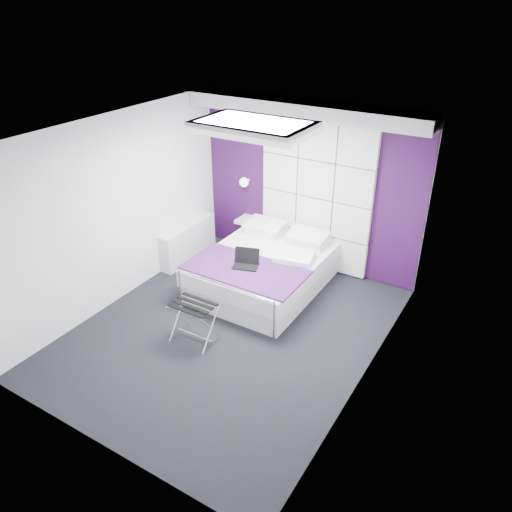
{
  "coord_description": "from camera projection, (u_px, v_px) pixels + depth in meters",
  "views": [
    {
      "loc": [
        3.03,
        -4.35,
        3.98
      ],
      "look_at": [
        0.18,
        0.35,
        1.0
      ],
      "focal_mm": 35.0,
      "sensor_mm": 36.0,
      "label": 1
    }
  ],
  "objects": [
    {
      "name": "bed",
      "position": [
        263.0,
        270.0,
        7.34
      ],
      "size": [
        1.66,
        2.0,
        0.7
      ],
      "color": "silver",
      "rests_on": "floor"
    },
    {
      "name": "wall_back",
      "position": [
        309.0,
        186.0,
        7.58
      ],
      "size": [
        3.6,
        0.0,
        3.6
      ],
      "primitive_type": "plane",
      "rotation": [
        1.57,
        0.0,
        0.0
      ],
      "color": "white",
      "rests_on": "floor"
    },
    {
      "name": "accent_wall",
      "position": [
        308.0,
        186.0,
        7.58
      ],
      "size": [
        3.58,
        0.02,
        2.58
      ],
      "primitive_type": "cube",
      "color": "#310D3B",
      "rests_on": "wall_back"
    },
    {
      "name": "laptop",
      "position": [
        247.0,
        262.0,
        6.9
      ],
      "size": [
        0.35,
        0.25,
        0.25
      ],
      "rotation": [
        0.0,
        0.0,
        0.33
      ],
      "color": "black",
      "rests_on": "bed"
    },
    {
      "name": "skylight",
      "position": [
        254.0,
        126.0,
        5.78
      ],
      "size": [
        1.36,
        0.86,
        0.12
      ],
      "primitive_type": null,
      "color": "white",
      "rests_on": "ceiling"
    },
    {
      "name": "headboard",
      "position": [
        315.0,
        197.0,
        7.53
      ],
      "size": [
        1.8,
        0.08,
        2.3
      ],
      "primitive_type": null,
      "color": "white",
      "rests_on": "wall_back"
    },
    {
      "name": "wall_right",
      "position": [
        373.0,
        283.0,
        5.11
      ],
      "size": [
        0.0,
        4.4,
        4.4
      ],
      "primitive_type": "plane",
      "rotation": [
        1.57,
        0.0,
        -1.57
      ],
      "color": "white",
      "rests_on": "floor"
    },
    {
      "name": "floor",
      "position": [
        230.0,
        330.0,
        6.55
      ],
      "size": [
        4.4,
        4.4,
        0.0
      ],
      "primitive_type": "plane",
      "color": "black",
      "rests_on": "ground"
    },
    {
      "name": "nightstand",
      "position": [
        252.0,
        221.0,
        8.21
      ],
      "size": [
        0.47,
        0.36,
        0.05
      ],
      "primitive_type": "cube",
      "color": "silver",
      "rests_on": "wall_back"
    },
    {
      "name": "wall_left",
      "position": [
        117.0,
        211.0,
        6.75
      ],
      "size": [
        0.0,
        4.4,
        4.4
      ],
      "primitive_type": "plane",
      "rotation": [
        1.57,
        0.0,
        1.57
      ],
      "color": "white",
      "rests_on": "floor"
    },
    {
      "name": "soffit",
      "position": [
        305.0,
        109.0,
        6.82
      ],
      "size": [
        3.58,
        0.5,
        0.2
      ],
      "primitive_type": "cube",
      "color": "silver",
      "rests_on": "wall_back"
    },
    {
      "name": "luggage_rack",
      "position": [
        194.0,
        322.0,
        6.26
      ],
      "size": [
        0.54,
        0.39,
        0.53
      ],
      "rotation": [
        0.0,
        0.0,
        0.01
      ],
      "color": "silver",
      "rests_on": "floor"
    },
    {
      "name": "wall_lamp",
      "position": [
        245.0,
        182.0,
        7.99
      ],
      "size": [
        0.15,
        0.15,
        0.15
      ],
      "primitive_type": "sphere",
      "color": "white",
      "rests_on": "wall_back"
    },
    {
      "name": "radiator",
      "position": [
        188.0,
        242.0,
        8.15
      ],
      "size": [
        0.22,
        1.2,
        0.6
      ],
      "primitive_type": "cube",
      "color": "silver",
      "rests_on": "floor"
    },
    {
      "name": "ceiling",
      "position": [
        224.0,
        133.0,
        5.31
      ],
      "size": [
        4.4,
        4.4,
        0.0
      ],
      "primitive_type": "plane",
      "rotation": [
        3.14,
        0.0,
        0.0
      ],
      "color": "white",
      "rests_on": "wall_back"
    }
  ]
}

